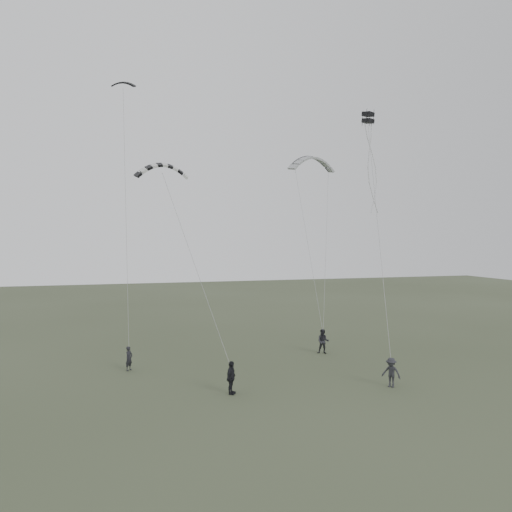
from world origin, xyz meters
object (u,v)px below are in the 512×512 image
object	(u,v)px
flyer_far	(391,372)
kite_dark_small	(123,83)
kite_box	(368,118)
kite_pale_large	(312,158)
flyer_left	(129,358)
flyer_right	(323,341)
flyer_center	(231,378)
kite_striped	(162,165)

from	to	relation	value
flyer_far	kite_dark_small	bearing A→B (deg)	-172.46
flyer_far	kite_box	xyz separation A→B (m)	(1.20, 5.10, 15.62)
kite_dark_small	kite_pale_large	bearing A→B (deg)	23.15
flyer_left	flyer_right	xyz separation A→B (m)	(13.85, 0.90, 0.12)
flyer_center	kite_box	bearing A→B (deg)	-34.73
kite_pale_large	flyer_right	bearing A→B (deg)	-116.74
flyer_far	flyer_center	bearing A→B (deg)	-137.76
flyer_left	kite_pale_large	xyz separation A→B (m)	(15.75, 7.76, 14.70)
flyer_center	kite_striped	world-z (taller)	kite_striped
flyer_left	flyer_center	size ratio (longest dim) A/B	0.86
flyer_center	flyer_far	distance (m)	9.13
kite_striped	flyer_left	bearing A→B (deg)	137.85
flyer_right	kite_pale_large	distance (m)	16.22
flyer_center	kite_box	size ratio (longest dim) A/B	2.56
flyer_center	kite_striped	xyz separation A→B (m)	(-3.16, 4.83, 12.04)
flyer_left	kite_striped	bearing A→B (deg)	-89.73
flyer_left	kite_dark_small	world-z (taller)	kite_dark_small
flyer_far	kite_striped	size ratio (longest dim) A/B	0.52
flyer_right	flyer_far	xyz separation A→B (m)	(0.36, -8.70, -0.06)
kite_pale_large	kite_box	size ratio (longest dim) A/B	6.13
flyer_left	flyer_right	distance (m)	13.88
flyer_left	kite_dark_small	xyz separation A→B (m)	(-0.09, 5.38, 19.05)
kite_striped	kite_box	distance (m)	13.89
flyer_right	kite_dark_small	bearing A→B (deg)	-170.05
kite_dark_small	kite_box	bearing A→B (deg)	-12.90
flyer_right	kite_dark_small	size ratio (longest dim) A/B	1.05
flyer_far	flyer_right	bearing A→B (deg)	142.57
flyer_right	flyer_far	bearing A→B (deg)	-59.86
kite_dark_small	kite_box	xyz separation A→B (m)	(15.50, -8.08, -3.36)
flyer_far	kite_striped	xyz separation A→B (m)	(-12.20, 6.09, 12.10)
kite_box	kite_pale_large	bearing A→B (deg)	59.41
kite_striped	kite_box	xyz separation A→B (m)	(13.40, -0.99, 3.53)
kite_dark_small	flyer_right	bearing A→B (deg)	-3.21
flyer_far	kite_striped	bearing A→B (deg)	-156.34
flyer_center	kite_pale_large	world-z (taller)	kite_pale_large
kite_dark_small	kite_striped	distance (m)	10.11
flyer_center	kite_striped	size ratio (longest dim) A/B	0.56
flyer_left	kite_box	bearing A→B (deg)	-59.36
flyer_right	kite_box	xyz separation A→B (m)	(1.56, -3.59, 15.56)
flyer_right	flyer_center	world-z (taller)	flyer_center
kite_dark_small	kite_striped	xyz separation A→B (m)	(2.10, -7.09, -6.89)
flyer_right	kite_pale_large	xyz separation A→B (m)	(1.90, 6.86, 14.57)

